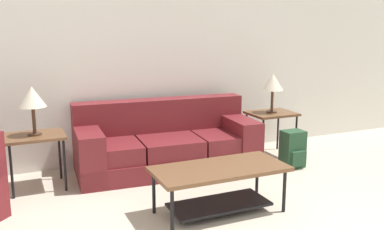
# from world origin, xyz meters

# --- Properties ---
(wall_back) EXTENTS (9.04, 0.06, 2.60)m
(wall_back) POSITION_xyz_m (0.00, 4.11, 1.30)
(wall_back) COLOR silver
(wall_back) RESTS_ON ground_plane
(couch) EXTENTS (2.19, 1.02, 0.82)m
(couch) POSITION_xyz_m (-0.12, 3.57, 0.30)
(couch) COLOR maroon
(couch) RESTS_ON ground_plane
(coffee_table) EXTENTS (1.24, 0.59, 0.44)m
(coffee_table) POSITION_xyz_m (-0.11, 2.19, 0.33)
(coffee_table) COLOR brown
(coffee_table) RESTS_ON ground_plane
(side_table_left) EXTENTS (0.59, 0.49, 0.59)m
(side_table_left) POSITION_xyz_m (-1.60, 3.53, 0.53)
(side_table_left) COLOR brown
(side_table_left) RESTS_ON ground_plane
(side_table_right) EXTENTS (0.59, 0.49, 0.59)m
(side_table_right) POSITION_xyz_m (1.36, 3.53, 0.53)
(side_table_right) COLOR brown
(side_table_right) RESTS_ON ground_plane
(table_lamp_left) EXTENTS (0.28, 0.28, 0.51)m
(table_lamp_left) POSITION_xyz_m (-1.60, 3.53, 0.98)
(table_lamp_left) COLOR #472D1E
(table_lamp_left) RESTS_ON side_table_left
(table_lamp_right) EXTENTS (0.28, 0.28, 0.51)m
(table_lamp_right) POSITION_xyz_m (1.36, 3.53, 0.98)
(table_lamp_right) COLOR #472D1E
(table_lamp_right) RESTS_ON side_table_right
(backpack) EXTENTS (0.27, 0.29, 0.46)m
(backpack) POSITION_xyz_m (1.33, 3.01, 0.22)
(backpack) COLOR #23472D
(backpack) RESTS_ON ground_plane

